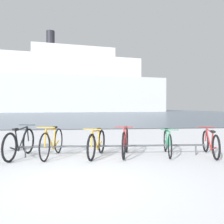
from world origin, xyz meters
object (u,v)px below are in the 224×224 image
(bicycle_3, at_px, (125,142))
(bicycle_4, at_px, (167,143))
(bicycle_1, at_px, (52,143))
(bicycle_0, at_px, (20,143))
(bicycle_5, at_px, (210,143))
(bicycle_2, at_px, (97,144))
(ferry_ship, at_px, (76,86))

(bicycle_3, height_order, bicycle_4, bicycle_3)
(bicycle_1, bearing_deg, bicycle_3, -2.83)
(bicycle_0, xyz_separation_m, bicycle_5, (5.15, -0.33, -0.04))
(bicycle_1, distance_m, bicycle_5, 4.33)
(bicycle_1, height_order, bicycle_5, bicycle_1)
(bicycle_0, height_order, bicycle_4, bicycle_0)
(bicycle_0, xyz_separation_m, bicycle_2, (2.04, -0.13, -0.02))
(bicycle_1, xyz_separation_m, bicycle_5, (4.31, -0.32, -0.04))
(bicycle_1, height_order, bicycle_2, bicycle_1)
(bicycle_0, relative_size, bicycle_2, 1.10)
(bicycle_2, relative_size, ferry_ship, 0.03)
(bicycle_0, xyz_separation_m, bicycle_1, (0.84, -0.01, 0.00))
(bicycle_0, distance_m, ferry_ship, 60.73)
(bicycle_1, height_order, bicycle_3, bicycle_1)
(ferry_ship, bearing_deg, bicycle_2, -87.00)
(ferry_ship, bearing_deg, bicycle_4, -85.13)
(bicycle_0, bearing_deg, bicycle_4, -1.40)
(bicycle_3, bearing_deg, bicycle_4, 0.47)
(bicycle_5, xyz_separation_m, ferry_ship, (-6.28, 60.64, 7.05))
(bicycle_3, height_order, ferry_ship, ferry_ship)
(bicycle_4, bearing_deg, ferry_ship, 94.87)
(bicycle_4, distance_m, ferry_ship, 61.04)
(bicycle_1, distance_m, bicycle_2, 1.20)
(bicycle_4, bearing_deg, bicycle_0, 178.60)
(bicycle_0, height_order, bicycle_5, bicycle_0)
(bicycle_5, bearing_deg, bicycle_4, 168.52)
(bicycle_3, distance_m, bicycle_5, 2.35)
(bicycle_5, relative_size, ferry_ship, 0.03)
(bicycle_2, height_order, ferry_ship, ferry_ship)
(bicycle_4, bearing_deg, bicycle_5, -11.48)
(bicycle_3, distance_m, bicycle_4, 1.20)
(bicycle_5, bearing_deg, bicycle_0, 176.35)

